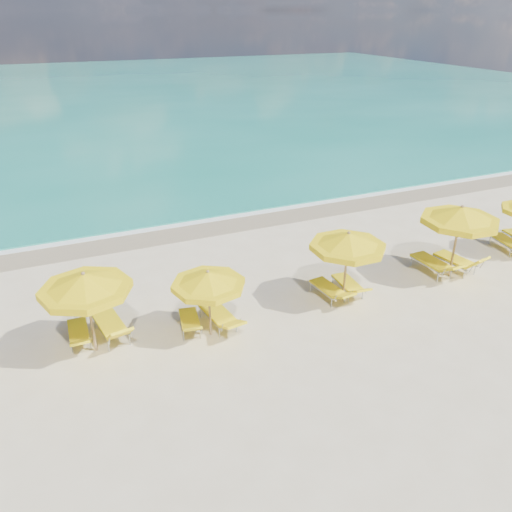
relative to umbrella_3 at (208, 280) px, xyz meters
name	(u,v)px	position (x,y,z in m)	size (l,w,h in m)	color
ground_plane	(275,310)	(2.25, 0.44, -1.78)	(120.00, 120.00, 0.00)	beige
ocean	(90,95)	(2.25, 48.44, -1.78)	(120.00, 80.00, 0.30)	#167F6C
wet_sand_band	(202,226)	(2.25, 7.84, -1.78)	(120.00, 2.60, 0.01)	tan
foam_line	(197,219)	(2.25, 8.64, -1.78)	(120.00, 1.20, 0.03)	white
whitecap_near	(44,180)	(-3.75, 17.44, -1.78)	(14.00, 0.36, 0.05)	white
whitecap_far	(236,132)	(10.25, 24.44, -1.78)	(18.00, 0.30, 0.05)	white
umbrella_2	(85,284)	(-3.12, 0.55, 0.29)	(2.58, 2.58, 2.44)	tan
umbrella_3	(208,280)	(0.00, 0.00, 0.00)	(2.34, 2.34, 2.09)	tan
umbrella_4	(348,242)	(4.52, 0.15, 0.26)	(3.09, 3.09, 2.40)	tan
umbrella_5	(461,216)	(8.85, 0.08, 0.46)	(3.27, 3.27, 2.63)	tan
lounger_2_left	(79,335)	(-3.49, 1.15, -1.59)	(0.57, 1.68, 0.63)	#A5A8AD
lounger_2_right	(112,330)	(-2.61, 0.97, -1.54)	(0.96, 2.02, 0.90)	#A5A8AD
lounger_3_left	(190,324)	(-0.48, 0.45, -1.59)	(0.79, 1.67, 0.71)	#A5A8AD
lounger_3_right	(219,319)	(0.38, 0.35, -1.56)	(0.89, 2.00, 0.71)	#A5A8AD
lounger_4_left	(328,292)	(4.14, 0.45, -1.58)	(0.75, 1.82, 0.66)	#A5A8AD
lounger_4_right	(348,287)	(4.91, 0.46, -1.58)	(0.68, 1.75, 0.68)	#A5A8AD
lounger_5_left	(432,267)	(8.39, 0.48, -1.54)	(0.75, 2.06, 0.82)	#A5A8AD
lounger_5_right	(456,264)	(9.31, 0.31, -1.55)	(0.92, 1.93, 0.93)	#A5A8AD
lounger_6_left	(507,245)	(12.36, 0.84, -1.57)	(0.90, 1.92, 0.71)	#A5A8AD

